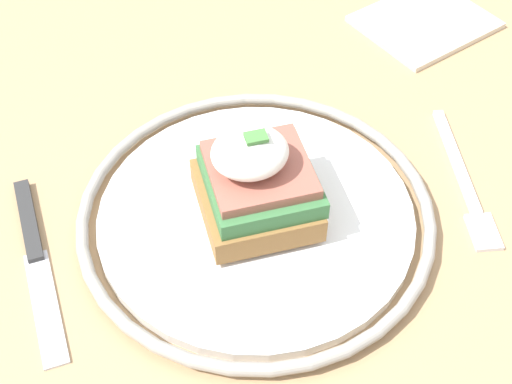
# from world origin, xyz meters

# --- Properties ---
(dining_table) EXTENTS (0.88, 0.70, 0.76)m
(dining_table) POSITION_xyz_m (0.00, 0.00, 0.62)
(dining_table) COLOR tan
(dining_table) RESTS_ON ground_plane
(plate) EXTENTS (0.29, 0.29, 0.02)m
(plate) POSITION_xyz_m (0.01, 0.05, 0.76)
(plate) COLOR white
(plate) RESTS_ON dining_table
(sandwich) EXTENTS (0.09, 0.09, 0.08)m
(sandwich) POSITION_xyz_m (0.01, 0.05, 0.80)
(sandwich) COLOR olive
(sandwich) RESTS_ON plate
(fork) EXTENTS (0.04, 0.16, 0.00)m
(fork) POSITION_xyz_m (-0.17, 0.06, 0.76)
(fork) COLOR silver
(fork) RESTS_ON dining_table
(knife) EXTENTS (0.03, 0.18, 0.01)m
(knife) POSITION_xyz_m (0.19, 0.04, 0.76)
(knife) COLOR #2D2D2D
(knife) RESTS_ON dining_table
(napkin) EXTENTS (0.16, 0.15, 0.01)m
(napkin) POSITION_xyz_m (-0.23, -0.16, 0.76)
(napkin) COLOR beige
(napkin) RESTS_ON dining_table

